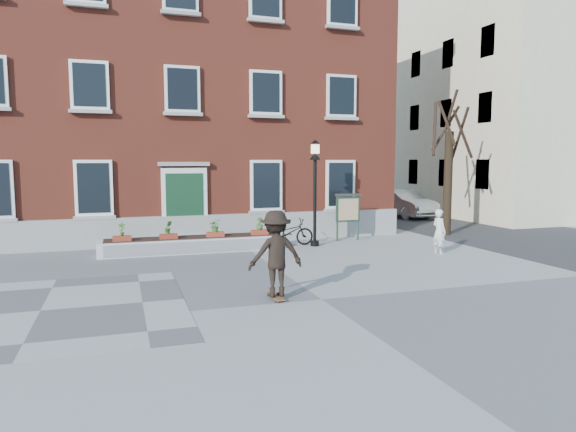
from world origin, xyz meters
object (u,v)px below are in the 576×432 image
object	(u,v)px
parked_car	(402,203)
notice_board	(348,209)
bicycle	(288,232)
bystander	(439,231)
lamp_post	(315,178)
skateboarder	(276,254)

from	to	relation	value
parked_car	notice_board	xyz separation A→B (m)	(-6.63, -7.03, 0.48)
bicycle	notice_board	xyz separation A→B (m)	(2.65, 0.45, 0.76)
bicycle	bystander	distance (m)	5.43
bicycle	parked_car	distance (m)	11.92
notice_board	lamp_post	bearing A→B (deg)	-154.26
bicycle	skateboarder	world-z (taller)	skateboarder
parked_car	notice_board	size ratio (longest dim) A/B	2.53
bystander	skateboarder	xyz separation A→B (m)	(-6.99, -3.84, 0.29)
bicycle	skateboarder	size ratio (longest dim) A/B	0.94
bicycle	skateboarder	distance (m)	7.52
bicycle	lamp_post	xyz separation A→B (m)	(0.92, -0.38, 2.04)
skateboarder	lamp_post	bearing A→B (deg)	62.04
bicycle	skateboarder	xyz separation A→B (m)	(-2.61, -7.03, 0.55)
parked_car	lamp_post	distance (m)	11.61
lamp_post	bystander	bearing A→B (deg)	-39.06
lamp_post	notice_board	world-z (taller)	lamp_post
lamp_post	skateboarder	distance (m)	7.67
bicycle	bystander	size ratio (longest dim) A/B	1.25
lamp_post	notice_board	bearing A→B (deg)	25.74
bicycle	notice_board	world-z (taller)	notice_board
bystander	notice_board	xyz separation A→B (m)	(-1.73, 3.65, 0.50)
parked_car	bystander	xyz separation A→B (m)	(-4.90, -10.68, -0.01)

